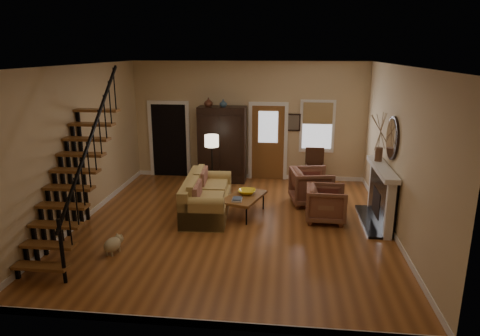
# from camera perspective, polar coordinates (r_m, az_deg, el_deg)

# --- Properties ---
(room) EXTENTS (7.00, 7.33, 3.30)m
(room) POSITION_cam_1_polar(r_m,az_deg,el_deg) (10.42, -1.99, 3.95)
(room) COLOR #9A5727
(room) RESTS_ON ground
(staircase) EXTENTS (0.94, 2.80, 3.20)m
(staircase) POSITION_cam_1_polar(r_m,az_deg,el_deg) (8.27, -21.65, 0.47)
(staircase) COLOR brown
(staircase) RESTS_ON ground
(fireplace) EXTENTS (0.33, 1.95, 2.30)m
(fireplace) POSITION_cam_1_polar(r_m,az_deg,el_deg) (9.51, 18.54, -2.77)
(fireplace) COLOR black
(fireplace) RESTS_ON ground
(armoire) EXTENTS (1.30, 0.60, 2.10)m
(armoire) POSITION_cam_1_polar(r_m,az_deg,el_deg) (11.90, -2.37, 3.16)
(armoire) COLOR black
(armoire) RESTS_ON ground
(vase_a) EXTENTS (0.24, 0.24, 0.25)m
(vase_a) POSITION_cam_1_polar(r_m,az_deg,el_deg) (11.67, -4.22, 8.74)
(vase_a) COLOR #4C2619
(vase_a) RESTS_ON armoire
(vase_b) EXTENTS (0.20, 0.20, 0.21)m
(vase_b) POSITION_cam_1_polar(r_m,az_deg,el_deg) (11.60, -2.26, 8.63)
(vase_b) COLOR #334C60
(vase_b) RESTS_ON armoire
(sofa) EXTENTS (1.08, 2.24, 0.82)m
(sofa) POSITION_cam_1_polar(r_m,az_deg,el_deg) (9.68, -4.41, -3.73)
(sofa) COLOR tan
(sofa) RESTS_ON ground
(coffee_table) EXTENTS (1.00, 1.32, 0.45)m
(coffee_table) POSITION_cam_1_polar(r_m,az_deg,el_deg) (9.61, 0.54, -5.01)
(coffee_table) COLOR brown
(coffee_table) RESTS_ON ground
(bowl) EXTENTS (0.40, 0.40, 0.10)m
(bowl) POSITION_cam_1_polar(r_m,az_deg,el_deg) (9.65, 0.93, -3.20)
(bowl) COLOR yellow
(bowl) RESTS_ON coffee_table
(books) EXTENTS (0.21, 0.29, 0.05)m
(books) POSITION_cam_1_polar(r_m,az_deg,el_deg) (9.25, -0.39, -4.17)
(books) COLOR beige
(books) RESTS_ON coffee_table
(armchair_left) EXTENTS (0.88, 0.86, 0.77)m
(armchair_left) POSITION_cam_1_polar(r_m,az_deg,el_deg) (9.42, 11.40, -4.70)
(armchair_left) COLOR brown
(armchair_left) RESTS_ON ground
(armchair_right) EXTENTS (1.08, 1.06, 0.86)m
(armchair_right) POSITION_cam_1_polar(r_m,az_deg,el_deg) (10.38, 9.45, -2.45)
(armchair_right) COLOR brown
(armchair_right) RESTS_ON ground
(floor_lamp) EXTENTS (0.45, 0.45, 1.54)m
(floor_lamp) POSITION_cam_1_polar(r_m,az_deg,el_deg) (10.86, -3.75, 0.41)
(floor_lamp) COLOR black
(floor_lamp) RESTS_ON ground
(side_chair) EXTENTS (0.54, 0.54, 1.02)m
(side_chair) POSITION_cam_1_polar(r_m,az_deg,el_deg) (11.73, 9.93, 0.04)
(side_chair) COLOR #3D2213
(side_chair) RESTS_ON ground
(dog) EXTENTS (0.36, 0.48, 0.31)m
(dog) POSITION_cam_1_polar(r_m,az_deg,el_deg) (8.21, -16.65, -9.90)
(dog) COLOR #CABA8A
(dog) RESTS_ON ground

